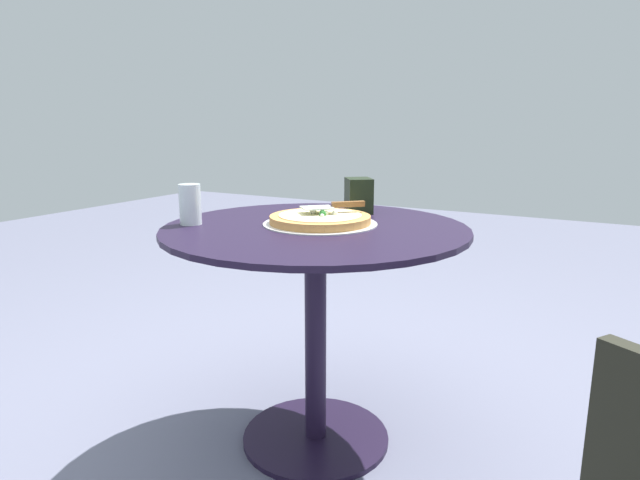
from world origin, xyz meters
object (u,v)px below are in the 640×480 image
at_px(pizza_on_tray, 320,220).
at_px(pizza_server, 334,206).
at_px(patio_table, 315,285).
at_px(drinking_cup, 190,204).
at_px(napkin_dispenser, 359,196).

distance_m(pizza_on_tray, pizza_server, 0.07).
distance_m(patio_table, pizza_on_tray, 0.21).
distance_m(drinking_cup, napkin_dispenser, 0.59).
relative_size(patio_table, napkin_dispenser, 7.74).
xyz_separation_m(patio_table, drinking_cup, (0.17, -0.36, 0.26)).
distance_m(pizza_server, drinking_cup, 0.46).
distance_m(pizza_on_tray, napkin_dispenser, 0.27).
bearing_deg(patio_table, pizza_on_tray, -178.84).
height_order(drinking_cup, napkin_dispenser, drinking_cup).
distance_m(patio_table, napkin_dispenser, 0.39).
xyz_separation_m(patio_table, pizza_server, (-0.09, 0.02, 0.25)).
height_order(pizza_server, drinking_cup, drinking_cup).
bearing_deg(pizza_on_tray, patio_table, 1.16).
relative_size(pizza_on_tray, napkin_dispenser, 2.95).
bearing_deg(drinking_cup, napkin_dispenser, 140.82).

